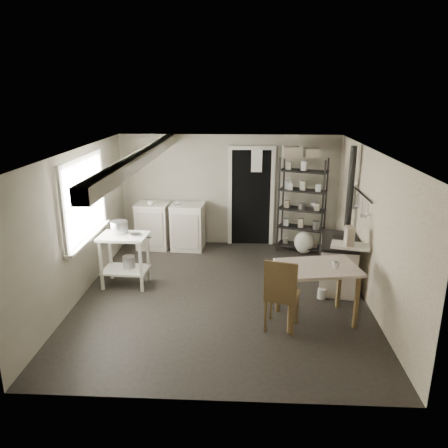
{
  "coord_description": "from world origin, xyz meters",
  "views": [
    {
      "loc": [
        0.34,
        -6.36,
        3.16
      ],
      "look_at": [
        0.0,
        0.3,
        1.1
      ],
      "focal_mm": 35.0,
      "sensor_mm": 36.0,
      "label": 1
    }
  ],
  "objects_px": {
    "prep_table": "(125,263)",
    "stockpot": "(120,230)",
    "work_table": "(316,295)",
    "shelf_rack": "(302,206)",
    "stove": "(338,261)",
    "base_cabinets": "(171,226)",
    "chair": "(282,296)",
    "flour_sack": "(304,242)"
  },
  "relations": [
    {
      "from": "stove",
      "to": "chair",
      "type": "xyz_separation_m",
      "value": [
        -1.03,
        -1.39,
        0.04
      ]
    },
    {
      "from": "work_table",
      "to": "chair",
      "type": "bearing_deg",
      "value": -153.36
    },
    {
      "from": "base_cabinets",
      "to": "shelf_rack",
      "type": "xyz_separation_m",
      "value": [
        2.65,
        -0.1,
        0.49
      ]
    },
    {
      "from": "stove",
      "to": "flour_sack",
      "type": "distance_m",
      "value": 1.57
    },
    {
      "from": "work_table",
      "to": "base_cabinets",
      "type": "bearing_deg",
      "value": 131.69
    },
    {
      "from": "work_table",
      "to": "chair",
      "type": "height_order",
      "value": "chair"
    },
    {
      "from": "shelf_rack",
      "to": "stove",
      "type": "xyz_separation_m",
      "value": [
        0.43,
        -1.62,
        -0.51
      ]
    },
    {
      "from": "work_table",
      "to": "flour_sack",
      "type": "height_order",
      "value": "work_table"
    },
    {
      "from": "base_cabinets",
      "to": "flour_sack",
      "type": "height_order",
      "value": "base_cabinets"
    },
    {
      "from": "prep_table",
      "to": "flour_sack",
      "type": "bearing_deg",
      "value": 27.6
    },
    {
      "from": "prep_table",
      "to": "stove",
      "type": "height_order",
      "value": "stove"
    },
    {
      "from": "shelf_rack",
      "to": "work_table",
      "type": "relative_size",
      "value": 1.77
    },
    {
      "from": "prep_table",
      "to": "work_table",
      "type": "bearing_deg",
      "value": -18.51
    },
    {
      "from": "chair",
      "to": "shelf_rack",
      "type": "bearing_deg",
      "value": 93.1
    },
    {
      "from": "shelf_rack",
      "to": "stove",
      "type": "bearing_deg",
      "value": -54.56
    },
    {
      "from": "prep_table",
      "to": "work_table",
      "type": "relative_size",
      "value": 0.82
    },
    {
      "from": "flour_sack",
      "to": "work_table",
      "type": "bearing_deg",
      "value": -93.59
    },
    {
      "from": "shelf_rack",
      "to": "flour_sack",
      "type": "bearing_deg",
      "value": -35.86
    },
    {
      "from": "stockpot",
      "to": "chair",
      "type": "xyz_separation_m",
      "value": [
        2.59,
        -1.36,
        -0.45
      ]
    },
    {
      "from": "flour_sack",
      "to": "prep_table",
      "type": "bearing_deg",
      "value": -152.4
    },
    {
      "from": "stockpot",
      "to": "chair",
      "type": "relative_size",
      "value": 0.28
    },
    {
      "from": "base_cabinets",
      "to": "flour_sack",
      "type": "relative_size",
      "value": 3.1
    },
    {
      "from": "chair",
      "to": "prep_table",
      "type": "bearing_deg",
      "value": 167.68
    },
    {
      "from": "prep_table",
      "to": "stockpot",
      "type": "distance_m",
      "value": 0.56
    },
    {
      "from": "stove",
      "to": "flour_sack",
      "type": "height_order",
      "value": "stove"
    },
    {
      "from": "prep_table",
      "to": "stove",
      "type": "xyz_separation_m",
      "value": [
        3.53,
        0.14,
        0.04
      ]
    },
    {
      "from": "prep_table",
      "to": "work_table",
      "type": "xyz_separation_m",
      "value": [
        3.0,
        -1.0,
        -0.02
      ]
    },
    {
      "from": "stove",
      "to": "flour_sack",
      "type": "bearing_deg",
      "value": 113.21
    },
    {
      "from": "flour_sack",
      "to": "chair",
      "type": "bearing_deg",
      "value": -102.85
    },
    {
      "from": "chair",
      "to": "flour_sack",
      "type": "height_order",
      "value": "chair"
    },
    {
      "from": "prep_table",
      "to": "stove",
      "type": "distance_m",
      "value": 3.54
    },
    {
      "from": "shelf_rack",
      "to": "flour_sack",
      "type": "xyz_separation_m",
      "value": [
        0.07,
        -0.1,
        -0.71
      ]
    },
    {
      "from": "base_cabinets",
      "to": "work_table",
      "type": "xyz_separation_m",
      "value": [
        2.55,
        -2.86,
        -0.08
      ]
    },
    {
      "from": "shelf_rack",
      "to": "chair",
      "type": "relative_size",
      "value": 1.82
    },
    {
      "from": "chair",
      "to": "flour_sack",
      "type": "xyz_separation_m",
      "value": [
        0.66,
        2.91,
        -0.24
      ]
    },
    {
      "from": "flour_sack",
      "to": "base_cabinets",
      "type": "bearing_deg",
      "value": 175.78
    },
    {
      "from": "prep_table",
      "to": "shelf_rack",
      "type": "xyz_separation_m",
      "value": [
        3.1,
        1.76,
        0.55
      ]
    },
    {
      "from": "prep_table",
      "to": "base_cabinets",
      "type": "relative_size",
      "value": 0.62
    },
    {
      "from": "prep_table",
      "to": "chair",
      "type": "bearing_deg",
      "value": -26.6
    },
    {
      "from": "shelf_rack",
      "to": "work_table",
      "type": "bearing_deg",
      "value": -71.6
    },
    {
      "from": "prep_table",
      "to": "stove",
      "type": "relative_size",
      "value": 0.85
    },
    {
      "from": "prep_table",
      "to": "flour_sack",
      "type": "distance_m",
      "value": 3.58
    }
  ]
}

